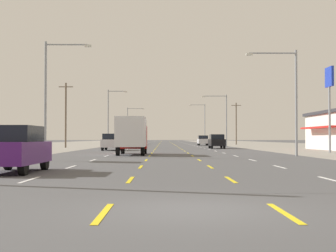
{
  "coord_description": "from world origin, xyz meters",
  "views": [
    {
      "loc": [
        -0.58,
        -9.9,
        1.46
      ],
      "look_at": [
        0.1,
        72.01,
        3.5
      ],
      "focal_mm": 51.86,
      "sensor_mm": 36.0,
      "label": 1
    }
  ],
  "objects_px": {
    "sedan_far_left_distant_b": "(139,141)",
    "streetlight_left_row_1": "(110,114)",
    "suv_far_right_midfar": "(217,141)",
    "streetlight_right_row_1": "(224,116)",
    "sedan_far_left_far": "(128,142)",
    "pole_sign_right_row_1": "(329,88)",
    "hatchback_far_left_farthest": "(134,141)",
    "box_truck_inner_left_near": "(132,134)",
    "suv_far_left_mid": "(111,142)",
    "streetlight_left_row_0": "(50,90)",
    "streetlight_right_row_0": "(291,94)",
    "suv_far_right_farther": "(203,140)",
    "streetlight_left_row_2": "(129,123)",
    "suv_far_left_nearest": "(15,148)",
    "streetlight_right_row_2": "(203,121)",
    "sedan_far_left_distant_a": "(137,141)"
  },
  "relations": [
    {
      "from": "sedan_far_left_distant_b",
      "to": "streetlight_left_row_1",
      "type": "bearing_deg",
      "value": -93.73
    },
    {
      "from": "suv_far_right_midfar",
      "to": "streetlight_right_row_1",
      "type": "height_order",
      "value": "streetlight_right_row_1"
    },
    {
      "from": "sedan_far_left_far",
      "to": "pole_sign_right_row_1",
      "type": "relative_size",
      "value": 0.52
    },
    {
      "from": "sedan_far_left_far",
      "to": "hatchback_far_left_farthest",
      "type": "bearing_deg",
      "value": 90.56
    },
    {
      "from": "box_truck_inner_left_near",
      "to": "suv_far_left_mid",
      "type": "bearing_deg",
      "value": 102.7
    },
    {
      "from": "sedan_far_left_distant_b",
      "to": "streetlight_left_row_0",
      "type": "xyz_separation_m",
      "value": [
        -2.68,
        -86.2,
        4.6
      ]
    },
    {
      "from": "hatchback_far_left_farthest",
      "to": "streetlight_right_row_0",
      "type": "xyz_separation_m",
      "value": [
        16.64,
        -63.03,
        4.27
      ]
    },
    {
      "from": "suv_far_left_mid",
      "to": "sedan_far_left_far",
      "type": "distance_m",
      "value": 26.6
    },
    {
      "from": "hatchback_far_left_farthest",
      "to": "sedan_far_left_distant_b",
      "type": "xyz_separation_m",
      "value": [
        -0.13,
        23.17,
        -0.03
      ]
    },
    {
      "from": "suv_far_right_midfar",
      "to": "suv_far_right_farther",
      "type": "distance_m",
      "value": 28.91
    },
    {
      "from": "streetlight_left_row_1",
      "to": "streetlight_right_row_1",
      "type": "bearing_deg",
      "value": 0.0
    },
    {
      "from": "box_truck_inner_left_near",
      "to": "streetlight_left_row_2",
      "type": "bearing_deg",
      "value": 94.26
    },
    {
      "from": "suv_far_left_nearest",
      "to": "streetlight_right_row_2",
      "type": "height_order",
      "value": "streetlight_right_row_2"
    },
    {
      "from": "hatchback_far_left_farthest",
      "to": "streetlight_right_row_2",
      "type": "xyz_separation_m",
      "value": [
        16.71,
        24.7,
        5.22
      ]
    },
    {
      "from": "suv_far_left_mid",
      "to": "streetlight_right_row_0",
      "type": "xyz_separation_m",
      "value": [
        16.53,
        -18.61,
        4.03
      ]
    },
    {
      "from": "sedan_far_left_far",
      "to": "streetlight_left_row_1",
      "type": "height_order",
      "value": "streetlight_left_row_1"
    },
    {
      "from": "sedan_far_left_distant_b",
      "to": "streetlight_right_row_1",
      "type": "height_order",
      "value": "streetlight_right_row_1"
    },
    {
      "from": "suv_far_left_nearest",
      "to": "sedan_far_left_distant_b",
      "type": "distance_m",
      "value": 104.67
    },
    {
      "from": "suv_far_right_midfar",
      "to": "sedan_far_left_distant_b",
      "type": "bearing_deg",
      "value": 103.51
    },
    {
      "from": "sedan_far_left_distant_b",
      "to": "streetlight_right_row_1",
      "type": "distance_m",
      "value": 45.75
    },
    {
      "from": "pole_sign_right_row_1",
      "to": "suv_far_left_mid",
      "type": "bearing_deg",
      "value": 157.54
    },
    {
      "from": "streetlight_left_row_1",
      "to": "streetlight_left_row_2",
      "type": "relative_size",
      "value": 1.03
    },
    {
      "from": "suv_far_left_mid",
      "to": "streetlight_right_row_0",
      "type": "distance_m",
      "value": 25.22
    },
    {
      "from": "hatchback_far_left_farthest",
      "to": "streetlight_right_row_0",
      "type": "height_order",
      "value": "streetlight_right_row_0"
    },
    {
      "from": "suv_far_left_nearest",
      "to": "streetlight_right_row_0",
      "type": "relative_size",
      "value": 0.57
    },
    {
      "from": "suv_far_right_farther",
      "to": "sedan_far_left_distant_a",
      "type": "height_order",
      "value": "suv_far_right_farther"
    },
    {
      "from": "suv_far_right_midfar",
      "to": "streetlight_left_row_2",
      "type": "height_order",
      "value": "streetlight_left_row_2"
    },
    {
      "from": "streetlight_left_row_0",
      "to": "sedan_far_left_distant_a",
      "type": "bearing_deg",
      "value": 87.93
    },
    {
      "from": "suv_far_right_farther",
      "to": "streetlight_left_row_0",
      "type": "xyz_separation_m",
      "value": [
        -16.95,
        -57.36,
        4.33
      ]
    },
    {
      "from": "suv_far_right_farther",
      "to": "sedan_far_left_distant_b",
      "type": "xyz_separation_m",
      "value": [
        -14.27,
        28.84,
        -0.27
      ]
    },
    {
      "from": "pole_sign_right_row_1",
      "to": "streetlight_left_row_1",
      "type": "xyz_separation_m",
      "value": [
        -25.85,
        34.7,
        -0.95
      ]
    },
    {
      "from": "suv_far_left_nearest",
      "to": "streetlight_left_row_1",
      "type": "height_order",
      "value": "streetlight_left_row_1"
    },
    {
      "from": "sedan_far_left_distant_a",
      "to": "streetlight_right_row_0",
      "type": "xyz_separation_m",
      "value": [
        16.74,
        -75.3,
        4.3
      ]
    },
    {
      "from": "sedan_far_left_distant_b",
      "to": "streetlight_left_row_1",
      "type": "height_order",
      "value": "streetlight_left_row_1"
    },
    {
      "from": "streetlight_right_row_1",
      "to": "sedan_far_left_distant_b",
      "type": "bearing_deg",
      "value": 111.61
    },
    {
      "from": "suv_far_left_nearest",
      "to": "streetlight_left_row_0",
      "type": "relative_size",
      "value": 0.53
    },
    {
      "from": "suv_far_left_mid",
      "to": "streetlight_right_row_1",
      "type": "distance_m",
      "value": 30.47
    },
    {
      "from": "suv_far_right_midfar",
      "to": "streetlight_right_row_1",
      "type": "xyz_separation_m",
      "value": [
        2.89,
        15.42,
        4.21
      ]
    },
    {
      "from": "box_truck_inner_left_near",
      "to": "pole_sign_right_row_1",
      "type": "relative_size",
      "value": 0.84
    },
    {
      "from": "sedan_far_left_far",
      "to": "streetlight_left_row_1",
      "type": "distance_m",
      "value": 5.85
    },
    {
      "from": "streetlight_right_row_2",
      "to": "streetlight_left_row_2",
      "type": "bearing_deg",
      "value": 180.0
    },
    {
      "from": "suv_far_right_midfar",
      "to": "pole_sign_right_row_1",
      "type": "xyz_separation_m",
      "value": [
        9.21,
        -19.28,
        5.48
      ]
    },
    {
      "from": "sedan_far_left_far",
      "to": "sedan_far_left_distant_b",
      "type": "relative_size",
      "value": 1.0
    },
    {
      "from": "box_truck_inner_left_near",
      "to": "sedan_far_left_distant_a",
      "type": "height_order",
      "value": "box_truck_inner_left_near"
    },
    {
      "from": "streetlight_left_row_0",
      "to": "streetlight_right_row_2",
      "type": "height_order",
      "value": "streetlight_right_row_2"
    },
    {
      "from": "streetlight_left_row_2",
      "to": "box_truck_inner_left_near",
      "type": "bearing_deg",
      "value": -85.74
    },
    {
      "from": "suv_far_left_nearest",
      "to": "hatchback_far_left_farthest",
      "type": "distance_m",
      "value": 81.5
    },
    {
      "from": "box_truck_inner_left_near",
      "to": "sedan_far_left_far",
      "type": "bearing_deg",
      "value": 94.65
    },
    {
      "from": "suv_far_left_mid",
      "to": "streetlight_left_row_1",
      "type": "relative_size",
      "value": 0.5
    },
    {
      "from": "suv_far_right_farther",
      "to": "streetlight_right_row_1",
      "type": "distance_m",
      "value": 14.36
    }
  ]
}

